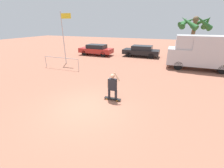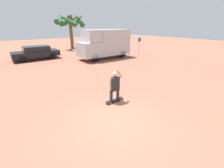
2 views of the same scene
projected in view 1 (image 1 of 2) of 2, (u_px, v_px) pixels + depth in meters
The scene contains 9 objects.
ground_plane at pixel (87, 108), 7.56m from camera, with size 80.00×80.00×0.00m, color #935B47.
skateboard at pixel (112, 99), 8.34m from camera, with size 0.96×0.23×0.10m.
person_skateboarder at pixel (112, 85), 8.04m from camera, with size 0.73×0.22×1.54m.
camper_van at pixel (203, 52), 13.49m from camera, with size 5.60×2.23×3.01m.
parked_car_black at pixel (141, 51), 19.24m from camera, with size 4.54×1.93×1.40m.
parked_car_red at pixel (96, 49), 20.11m from camera, with size 4.48×1.79×1.42m.
palm_tree_near_van at pixel (195, 23), 20.37m from camera, with size 4.43×4.54×5.15m.
flagpole at pixel (64, 34), 14.99m from camera, with size 1.20×0.12×5.16m.
plaza_railing_segment at pixel (61, 59), 13.85m from camera, with size 3.77×0.05×1.08m.
Camera 1 is at (3.57, -5.66, 3.94)m, focal length 24.00 mm.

